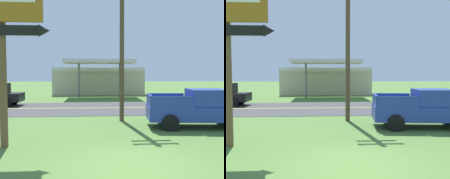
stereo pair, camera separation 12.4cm
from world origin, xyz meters
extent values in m
plane|color=#4C7033|center=(0.00, 0.00, 0.00)|extent=(180.00, 180.00, 0.00)
cube|color=#3D3D3F|center=(0.00, 13.00, 0.01)|extent=(140.00, 8.00, 0.02)
cube|color=gold|center=(0.00, 13.00, 0.02)|extent=(126.00, 0.20, 0.01)
cylinder|color=brown|center=(-4.47, 2.35, 3.46)|extent=(0.28, 0.28, 6.91)
cube|color=black|center=(-4.47, 2.17, 4.31)|extent=(2.76, 0.12, 0.36)
cone|color=black|center=(-2.89, 2.17, 4.31)|extent=(0.40, 0.44, 0.44)
cylinder|color=brown|center=(0.52, 7.34, 4.53)|extent=(0.26, 0.26, 9.06)
cube|color=beige|center=(-0.43, 28.47, 1.80)|extent=(12.00, 6.00, 3.60)
cube|color=silver|center=(-0.43, 25.42, 3.35)|extent=(12.00, 0.12, 0.50)
cube|color=silver|center=(-0.43, 22.47, 4.20)|extent=(8.00, 5.00, 0.40)
cylinder|color=slate|center=(-2.83, 22.47, 2.10)|extent=(0.24, 0.24, 4.20)
cylinder|color=slate|center=(1.97, 22.47, 2.10)|extent=(0.24, 0.24, 4.20)
cube|color=#233893|center=(4.25, 5.25, 0.76)|extent=(5.38, 2.49, 0.72)
cube|color=#233893|center=(4.70, 5.21, 1.54)|extent=(2.08, 1.99, 0.84)
cube|color=#233893|center=(2.83, 6.33, 1.40)|extent=(1.95, 0.32, 0.56)
cube|color=#233893|center=(2.64, 4.50, 1.40)|extent=(1.95, 0.32, 0.56)
cube|color=#233893|center=(1.77, 5.51, 1.40)|extent=(0.31, 1.88, 0.56)
cylinder|color=black|center=(5.96, 6.06, 0.40)|extent=(0.82, 0.36, 0.80)
cylinder|color=black|center=(2.75, 6.40, 0.40)|extent=(0.82, 0.36, 0.80)
cylinder|color=black|center=(2.55, 4.45, 0.40)|extent=(0.82, 0.36, 0.80)
cube|color=#28333D|center=(-8.56, 15.00, 1.54)|extent=(0.10, 1.66, 0.71)
cylinder|color=black|center=(-8.28, 15.98, 0.40)|extent=(0.80, 0.28, 0.80)
cylinder|color=black|center=(-8.28, 14.02, 0.40)|extent=(0.80, 0.28, 0.80)
cylinder|color=black|center=(9.02, 11.88, 0.32)|extent=(0.64, 0.24, 0.64)
camera|label=1|loc=(-1.10, -7.33, 2.72)|focal=40.72mm
camera|label=2|loc=(-0.97, -7.34, 2.72)|focal=40.72mm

